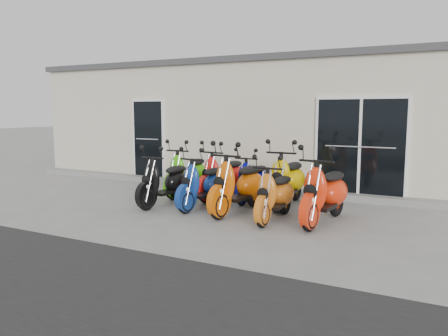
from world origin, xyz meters
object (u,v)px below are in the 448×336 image
(scooter_front_red, at_px, (325,184))
(scooter_back_green, at_px, (187,167))
(scooter_front_orange_a, at_px, (239,177))
(scooter_back_yellow, at_px, (288,172))
(scooter_front_black, at_px, (165,175))
(scooter_front_blue, at_px, (204,177))
(scooter_back_red, at_px, (223,169))
(scooter_front_orange_b, at_px, (275,187))
(scooter_back_blue, at_px, (253,174))

(scooter_front_red, bearing_deg, scooter_back_green, 169.44)
(scooter_front_orange_a, xyz_separation_m, scooter_back_yellow, (0.64, 1.05, -0.00))
(scooter_front_red, bearing_deg, scooter_front_black, -172.24)
(scooter_front_black, height_order, scooter_back_yellow, scooter_back_yellow)
(scooter_front_black, bearing_deg, scooter_front_blue, 12.52)
(scooter_front_blue, distance_m, scooter_front_red, 2.51)
(scooter_front_blue, bearing_deg, scooter_back_red, 102.74)
(scooter_front_orange_b, distance_m, scooter_back_red, 2.21)
(scooter_front_orange_a, xyz_separation_m, scooter_back_red, (-0.92, 1.11, -0.05))
(scooter_back_green, bearing_deg, scooter_front_black, -81.08)
(scooter_back_yellow, bearing_deg, scooter_back_blue, 169.00)
(scooter_front_blue, height_order, scooter_back_red, scooter_back_red)
(scooter_front_black, distance_m, scooter_front_blue, 0.89)
(scooter_front_blue, relative_size, scooter_front_red, 0.90)
(scooter_front_black, xyz_separation_m, scooter_front_orange_b, (2.53, -0.16, -0.03))
(scooter_back_green, xyz_separation_m, scooter_back_blue, (1.65, 0.09, -0.07))
(scooter_front_blue, height_order, scooter_back_green, scooter_back_green)
(scooter_back_green, distance_m, scooter_back_red, 0.95)
(scooter_front_blue, xyz_separation_m, scooter_front_red, (2.51, -0.08, 0.07))
(scooter_front_red, distance_m, scooter_back_green, 3.74)
(scooter_front_black, height_order, scooter_front_orange_b, scooter_front_black)
(scooter_front_orange_b, bearing_deg, scooter_front_red, 14.46)
(scooter_front_blue, xyz_separation_m, scooter_front_orange_b, (1.65, -0.29, -0.02))
(scooter_front_orange_a, bearing_deg, scooter_back_blue, 107.32)
(scooter_front_orange_a, xyz_separation_m, scooter_back_blue, (-0.21, 1.20, -0.11))
(scooter_front_blue, height_order, scooter_front_orange_a, scooter_front_orange_a)
(scooter_front_orange_a, xyz_separation_m, scooter_front_red, (1.70, -0.02, -0.00))
(scooter_front_red, xyz_separation_m, scooter_back_green, (-3.56, 1.13, -0.04))
(scooter_front_blue, distance_m, scooter_front_orange_b, 1.68)
(scooter_front_blue, distance_m, scooter_back_yellow, 1.76)
(scooter_front_orange_a, height_order, scooter_back_red, scooter_front_orange_a)
(scooter_back_green, bearing_deg, scooter_back_blue, 3.58)
(scooter_front_orange_b, distance_m, scooter_back_yellow, 1.29)
(scooter_front_black, relative_size, scooter_back_blue, 1.07)
(scooter_front_blue, height_order, scooter_front_orange_b, scooter_front_blue)
(scooter_back_blue, relative_size, scooter_back_yellow, 0.85)
(scooter_front_black, distance_m, scooter_front_red, 3.39)
(scooter_front_blue, bearing_deg, scooter_back_yellow, 41.05)
(scooter_back_red, bearing_deg, scooter_back_green, -172.11)
(scooter_front_black, height_order, scooter_front_orange_a, scooter_front_orange_a)
(scooter_front_orange_b, xyz_separation_m, scooter_front_red, (0.86, 0.21, 0.09))
(scooter_front_orange_b, xyz_separation_m, scooter_back_red, (-1.76, 1.34, 0.05))
(scooter_front_orange_a, relative_size, scooter_back_blue, 1.19)
(scooter_front_orange_a, height_order, scooter_front_red, scooter_front_orange_a)
(scooter_front_orange_b, relative_size, scooter_back_blue, 1.03)
(scooter_front_black, distance_m, scooter_back_red, 1.40)
(scooter_back_green, distance_m, scooter_back_yellow, 2.51)
(scooter_front_blue, bearing_deg, scooter_front_black, -164.71)
(scooter_front_red, bearing_deg, scooter_front_orange_b, -159.35)
(scooter_front_blue, bearing_deg, scooter_front_orange_a, 2.50)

